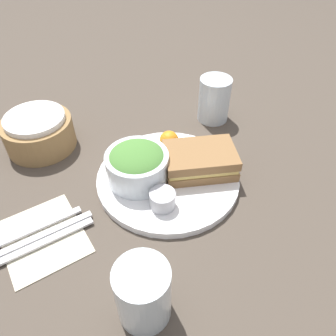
{
  "coord_description": "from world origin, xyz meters",
  "views": [
    {
      "loc": [
        -0.25,
        -0.4,
        0.48
      ],
      "look_at": [
        0.0,
        0.0,
        0.03
      ],
      "focal_mm": 35.0,
      "sensor_mm": 36.0,
      "label": 1
    }
  ],
  "objects_px": {
    "sandwich": "(200,160)",
    "fork": "(45,242)",
    "knife": "(42,234)",
    "water_glass": "(143,293)",
    "spoon": "(39,227)",
    "dressing_cup": "(162,199)",
    "drink_glass": "(214,99)",
    "salad_bowl": "(137,164)",
    "plate": "(168,178)",
    "bread_basket": "(39,132)"
  },
  "relations": [
    {
      "from": "fork",
      "to": "drink_glass",
      "type": "bearing_deg",
      "value": -162.74
    },
    {
      "from": "knife",
      "to": "water_glass",
      "type": "distance_m",
      "value": 0.23
    },
    {
      "from": "sandwich",
      "to": "bread_basket",
      "type": "xyz_separation_m",
      "value": [
        -0.24,
        0.27,
        -0.0
      ]
    },
    {
      "from": "dressing_cup",
      "to": "water_glass",
      "type": "height_order",
      "value": "water_glass"
    },
    {
      "from": "sandwich",
      "to": "spoon",
      "type": "xyz_separation_m",
      "value": [
        -0.32,
        0.04,
        -0.03
      ]
    },
    {
      "from": "sandwich",
      "to": "knife",
      "type": "bearing_deg",
      "value": 176.13
    },
    {
      "from": "bread_basket",
      "to": "spoon",
      "type": "distance_m",
      "value": 0.24
    },
    {
      "from": "salad_bowl",
      "to": "spoon",
      "type": "relative_size",
      "value": 0.79
    },
    {
      "from": "salad_bowl",
      "to": "fork",
      "type": "xyz_separation_m",
      "value": [
        -0.2,
        -0.04,
        -0.05
      ]
    },
    {
      "from": "salad_bowl",
      "to": "fork",
      "type": "bearing_deg",
      "value": -168.46
    },
    {
      "from": "plate",
      "to": "drink_glass",
      "type": "height_order",
      "value": "drink_glass"
    },
    {
      "from": "drink_glass",
      "to": "bread_basket",
      "type": "relative_size",
      "value": 0.71
    },
    {
      "from": "knife",
      "to": "water_glass",
      "type": "xyz_separation_m",
      "value": [
        0.09,
        -0.21,
        0.05
      ]
    },
    {
      "from": "fork",
      "to": "sandwich",
      "type": "bearing_deg",
      "value": 179.87
    },
    {
      "from": "salad_bowl",
      "to": "fork",
      "type": "height_order",
      "value": "salad_bowl"
    },
    {
      "from": "spoon",
      "to": "water_glass",
      "type": "distance_m",
      "value": 0.25
    },
    {
      "from": "plate",
      "to": "dressing_cup",
      "type": "xyz_separation_m",
      "value": [
        -0.05,
        -0.06,
        0.02
      ]
    },
    {
      "from": "sandwich",
      "to": "water_glass",
      "type": "distance_m",
      "value": 0.3
    },
    {
      "from": "dressing_cup",
      "to": "spoon",
      "type": "distance_m",
      "value": 0.22
    },
    {
      "from": "dressing_cup",
      "to": "drink_glass",
      "type": "bearing_deg",
      "value": 35.2
    },
    {
      "from": "salad_bowl",
      "to": "water_glass",
      "type": "distance_m",
      "value": 0.26
    },
    {
      "from": "spoon",
      "to": "water_glass",
      "type": "height_order",
      "value": "water_glass"
    },
    {
      "from": "plate",
      "to": "sandwich",
      "type": "height_order",
      "value": "sandwich"
    },
    {
      "from": "salad_bowl",
      "to": "fork",
      "type": "relative_size",
      "value": 0.71
    },
    {
      "from": "bread_basket",
      "to": "salad_bowl",
      "type": "bearing_deg",
      "value": -60.37
    },
    {
      "from": "knife",
      "to": "water_glass",
      "type": "relative_size",
      "value": 1.74
    },
    {
      "from": "fork",
      "to": "bread_basket",
      "type": "bearing_deg",
      "value": -105.79
    },
    {
      "from": "spoon",
      "to": "fork",
      "type": "bearing_deg",
      "value": 90.0
    },
    {
      "from": "knife",
      "to": "spoon",
      "type": "distance_m",
      "value": 0.02
    },
    {
      "from": "plate",
      "to": "dressing_cup",
      "type": "height_order",
      "value": "dressing_cup"
    },
    {
      "from": "water_glass",
      "to": "drink_glass",
      "type": "bearing_deg",
      "value": 40.66
    },
    {
      "from": "sandwich",
      "to": "salad_bowl",
      "type": "bearing_deg",
      "value": 158.76
    },
    {
      "from": "drink_glass",
      "to": "salad_bowl",
      "type": "bearing_deg",
      "value": -159.51
    },
    {
      "from": "dressing_cup",
      "to": "knife",
      "type": "xyz_separation_m",
      "value": [
        -0.21,
        0.06,
        -0.02
      ]
    },
    {
      "from": "fork",
      "to": "knife",
      "type": "relative_size",
      "value": 0.95
    },
    {
      "from": "salad_bowl",
      "to": "plate",
      "type": "bearing_deg",
      "value": -26.02
    },
    {
      "from": "sandwich",
      "to": "water_glass",
      "type": "xyz_separation_m",
      "value": [
        -0.23,
        -0.19,
        0.01
      ]
    },
    {
      "from": "sandwich",
      "to": "fork",
      "type": "xyz_separation_m",
      "value": [
        -0.32,
        0.0,
        -0.03
      ]
    },
    {
      "from": "fork",
      "to": "knife",
      "type": "bearing_deg",
      "value": -90.0
    },
    {
      "from": "sandwich",
      "to": "dressing_cup",
      "type": "relative_size",
      "value": 3.52
    },
    {
      "from": "dressing_cup",
      "to": "drink_glass",
      "type": "relative_size",
      "value": 0.44
    },
    {
      "from": "salad_bowl",
      "to": "fork",
      "type": "distance_m",
      "value": 0.21
    },
    {
      "from": "drink_glass",
      "to": "spoon",
      "type": "height_order",
      "value": "drink_glass"
    },
    {
      "from": "dressing_cup",
      "to": "fork",
      "type": "height_order",
      "value": "dressing_cup"
    },
    {
      "from": "salad_bowl",
      "to": "drink_glass",
      "type": "xyz_separation_m",
      "value": [
        0.27,
        0.1,
        0.0
      ]
    },
    {
      "from": "fork",
      "to": "water_glass",
      "type": "xyz_separation_m",
      "value": [
        0.09,
        -0.19,
        0.05
      ]
    },
    {
      "from": "salad_bowl",
      "to": "dressing_cup",
      "type": "relative_size",
      "value": 2.56
    },
    {
      "from": "plate",
      "to": "knife",
      "type": "relative_size",
      "value": 1.59
    },
    {
      "from": "plate",
      "to": "sandwich",
      "type": "bearing_deg",
      "value": -16.94
    },
    {
      "from": "sandwich",
      "to": "bread_basket",
      "type": "height_order",
      "value": "bread_basket"
    }
  ]
}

